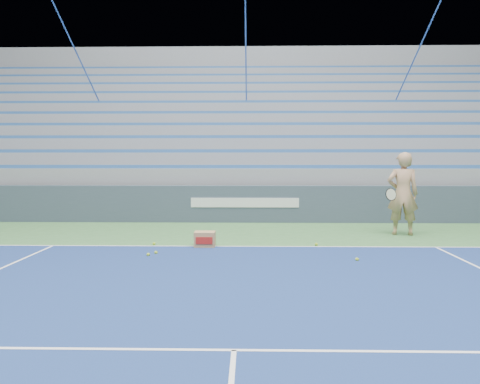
% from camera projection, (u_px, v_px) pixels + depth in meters
% --- Properties ---
extents(sponsor_barrier, '(30.00, 0.32, 1.10)m').
position_uv_depth(sponsor_barrier, '(245.00, 204.00, 14.00)').
color(sponsor_barrier, '#374454').
rests_on(sponsor_barrier, ground).
extents(bleachers, '(31.00, 9.15, 7.30)m').
position_uv_depth(bleachers, '(246.00, 148.00, 19.57)').
color(bleachers, gray).
rests_on(bleachers, ground).
extents(tennis_player, '(1.02, 0.92, 2.06)m').
position_uv_depth(tennis_player, '(403.00, 194.00, 11.59)').
color(tennis_player, tan).
rests_on(tennis_player, ground).
extents(ball_box, '(0.45, 0.35, 0.33)m').
position_uv_depth(ball_box, '(205.00, 239.00, 10.03)').
color(ball_box, '#AB8252').
rests_on(ball_box, ground).
extents(tennis_ball_0, '(0.07, 0.07, 0.07)m').
position_uv_depth(tennis_ball_0, '(154.00, 244.00, 10.25)').
color(tennis_ball_0, '#B0CF2A').
rests_on(tennis_ball_0, ground).
extents(tennis_ball_1, '(0.07, 0.07, 0.07)m').
position_uv_depth(tennis_ball_1, '(316.00, 244.00, 10.17)').
color(tennis_ball_1, '#B0CF2A').
rests_on(tennis_ball_1, ground).
extents(tennis_ball_2, '(0.07, 0.07, 0.07)m').
position_uv_depth(tennis_ball_2, '(148.00, 255.00, 9.07)').
color(tennis_ball_2, '#B0CF2A').
rests_on(tennis_ball_2, ground).
extents(tennis_ball_3, '(0.07, 0.07, 0.07)m').
position_uv_depth(tennis_ball_3, '(156.00, 253.00, 9.27)').
color(tennis_ball_3, '#B0CF2A').
rests_on(tennis_ball_3, ground).
extents(tennis_ball_4, '(0.07, 0.07, 0.07)m').
position_uv_depth(tennis_ball_4, '(357.00, 259.00, 8.63)').
color(tennis_ball_4, '#B0CF2A').
rests_on(tennis_ball_4, ground).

